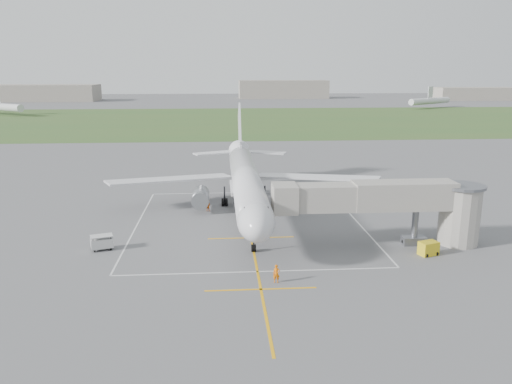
{
  "coord_description": "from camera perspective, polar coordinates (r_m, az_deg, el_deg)",
  "views": [
    {
      "loc": [
        -3.37,
        -64.83,
        18.98
      ],
      "look_at": [
        1.01,
        -4.0,
        4.0
      ],
      "focal_mm": 35.0,
      "sensor_mm": 36.0,
      "label": 1
    }
  ],
  "objects": [
    {
      "name": "distant_aircraft",
      "position": [
        237.43,
        -2.7,
        10.07
      ],
      "size": [
        229.39,
        47.88,
        8.85
      ],
      "color": "silver",
      "rests_on": "ground"
    },
    {
      "name": "distant_hangars",
      "position": [
        330.56,
        -6.46,
        11.32
      ],
      "size": [
        345.0,
        49.0,
        12.0
      ],
      "color": "gray",
      "rests_on": "ground"
    },
    {
      "name": "grass_strip",
      "position": [
        195.78,
        -3.15,
        8.22
      ],
      "size": [
        700.0,
        120.0,
        0.02
      ],
      "primitive_type": "cube",
      "color": "#355927",
      "rests_on": "ground"
    },
    {
      "name": "jet_bridge",
      "position": [
        56.59,
        15.75,
        -1.3
      ],
      "size": [
        23.4,
        5.0,
        7.2
      ],
      "color": "gray",
      "rests_on": "ground"
    },
    {
      "name": "ramp_worker_wing",
      "position": [
        69.06,
        -5.53,
        -1.55
      ],
      "size": [
        0.91,
        0.81,
        1.56
      ],
      "primitive_type": "imported",
      "rotation": [
        0.0,
        0.0,
        2.79
      ],
      "color": "#DA5C06",
      "rests_on": "ground"
    },
    {
      "name": "ground",
      "position": [
        67.64,
        -1.1,
        -2.5
      ],
      "size": [
        700.0,
        700.0,
        0.0
      ],
      "primitive_type": "plane",
      "color": "#515153",
      "rests_on": "ground"
    },
    {
      "name": "airliner",
      "position": [
        67.27,
        -1.15,
        1.27
      ],
      "size": [
        38.93,
        46.75,
        13.52
      ],
      "color": "silver",
      "rests_on": "ground"
    },
    {
      "name": "gpu_unit",
      "position": [
        55.79,
        19.11,
        -6.11
      ],
      "size": [
        2.22,
        1.84,
        1.44
      ],
      "rotation": [
        0.0,
        0.0,
        0.32
      ],
      "color": "gold",
      "rests_on": "ground"
    },
    {
      "name": "ramp_worker_nose",
      "position": [
        46.19,
        2.35,
        -9.31
      ],
      "size": [
        0.69,
        0.51,
        1.72
      ],
      "primitive_type": "imported",
      "rotation": [
        0.0,
        0.0,
        -0.18
      ],
      "color": "#E26507",
      "rests_on": "ground"
    },
    {
      "name": "apron_markings",
      "position": [
        62.08,
        -0.81,
        -4.0
      ],
      "size": [
        28.2,
        60.0,
        0.01
      ],
      "color": "#F1A50E",
      "rests_on": "ground"
    },
    {
      "name": "baggage_cart",
      "position": [
        56.69,
        -17.2,
        -5.53
      ],
      "size": [
        2.62,
        2.02,
        1.61
      ],
      "rotation": [
        0.0,
        0.0,
        0.31
      ],
      "color": "silver",
      "rests_on": "ground"
    }
  ]
}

